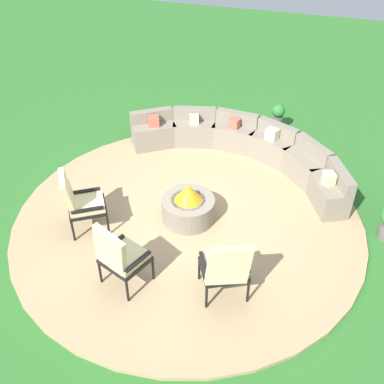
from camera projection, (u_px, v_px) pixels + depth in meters
The scene contains 8 objects.
ground_plane at pixel (188, 221), 7.53m from camera, with size 24.00×24.00×0.00m, color #2D6B28.
patio_circle at pixel (188, 219), 7.51m from camera, with size 5.66×5.66×0.06m, color tan.
fire_pit at pixel (188, 206), 7.33m from camera, with size 0.85×0.85×0.67m.
curved_stone_bench at pixel (245, 148), 8.63m from camera, with size 4.31×2.07×0.72m.
lounge_chair_front_left at pixel (80, 201), 6.97m from camera, with size 0.78×0.78×1.06m.
lounge_chair_front_right at pixel (119, 255), 6.04m from camera, with size 0.73×0.73×1.11m.
lounge_chair_back_left at pixel (226, 267), 5.91m from camera, with size 0.78×0.77×1.03m.
potted_plant_1 at pixel (278, 117), 9.67m from camera, with size 0.28×0.28×0.60m.
Camera 1 is at (1.74, -5.40, 4.97)m, focal length 42.81 mm.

